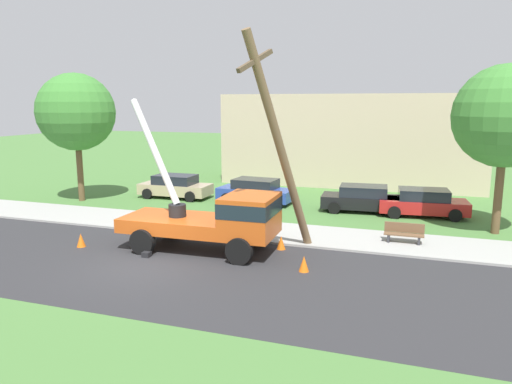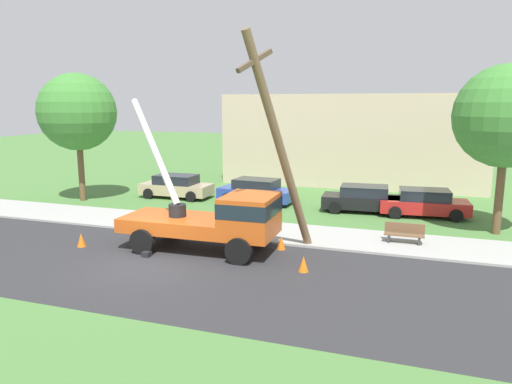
{
  "view_description": "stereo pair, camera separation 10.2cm",
  "coord_description": "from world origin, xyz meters",
  "px_view_note": "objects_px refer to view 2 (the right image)",
  "views": [
    {
      "loc": [
        9.09,
        -14.35,
        5.8
      ],
      "look_at": [
        3.1,
        3.39,
        2.29
      ],
      "focal_mm": 33.47,
      "sensor_mm": 36.0,
      "label": 1
    },
    {
      "loc": [
        9.18,
        -14.31,
        5.8
      ],
      "look_at": [
        3.1,
        3.39,
        2.29
      ],
      "focal_mm": 33.47,
      "sensor_mm": 36.0,
      "label": 2
    }
  ],
  "objects_px": {
    "parked_sedan_black": "(364,199)",
    "leaning_utility_pole": "(280,146)",
    "traffic_cone_ahead": "(303,264)",
    "traffic_cone_curbside": "(281,243)",
    "park_bench": "(404,234)",
    "traffic_cone_behind": "(81,240)",
    "parked_sedan_tan": "(176,186)",
    "roadside_tree_far": "(77,112)",
    "parked_sedan_blue": "(256,191)",
    "roadside_tree_near": "(507,117)",
    "parked_sedan_red": "(424,203)",
    "utility_truck": "(219,217)"
  },
  "relations": [
    {
      "from": "traffic_cone_behind",
      "to": "traffic_cone_curbside",
      "type": "distance_m",
      "value": 8.17
    },
    {
      "from": "leaning_utility_pole",
      "to": "roadside_tree_near",
      "type": "relative_size",
      "value": 1.11
    },
    {
      "from": "traffic_cone_behind",
      "to": "parked_sedan_black",
      "type": "relative_size",
      "value": 0.12
    },
    {
      "from": "parked_sedan_black",
      "to": "leaning_utility_pole",
      "type": "bearing_deg",
      "value": -104.2
    },
    {
      "from": "parked_sedan_red",
      "to": "traffic_cone_ahead",
      "type": "bearing_deg",
      "value": -111.48
    },
    {
      "from": "leaning_utility_pole",
      "to": "parked_sedan_black",
      "type": "bearing_deg",
      "value": 75.8
    },
    {
      "from": "utility_truck",
      "to": "parked_sedan_tan",
      "type": "height_order",
      "value": "utility_truck"
    },
    {
      "from": "traffic_cone_curbside",
      "to": "roadside_tree_near",
      "type": "height_order",
      "value": "roadside_tree_near"
    },
    {
      "from": "parked_sedan_tan",
      "to": "parked_sedan_black",
      "type": "height_order",
      "value": "same"
    },
    {
      "from": "utility_truck",
      "to": "parked_sedan_red",
      "type": "relative_size",
      "value": 1.5
    },
    {
      "from": "park_bench",
      "to": "utility_truck",
      "type": "bearing_deg",
      "value": -154.42
    },
    {
      "from": "traffic_cone_curbside",
      "to": "parked_sedan_black",
      "type": "distance_m",
      "value": 8.3
    },
    {
      "from": "leaning_utility_pole",
      "to": "traffic_cone_curbside",
      "type": "relative_size",
      "value": 14.84
    },
    {
      "from": "traffic_cone_behind",
      "to": "park_bench",
      "type": "bearing_deg",
      "value": 19.96
    },
    {
      "from": "parked_sedan_black",
      "to": "park_bench",
      "type": "relative_size",
      "value": 2.82
    },
    {
      "from": "traffic_cone_ahead",
      "to": "traffic_cone_curbside",
      "type": "relative_size",
      "value": 1.0
    },
    {
      "from": "parked_sedan_black",
      "to": "utility_truck",
      "type": "bearing_deg",
      "value": -117.13
    },
    {
      "from": "park_bench",
      "to": "roadside_tree_near",
      "type": "xyz_separation_m",
      "value": [
        3.86,
        3.15,
        4.76
      ]
    },
    {
      "from": "parked_sedan_tan",
      "to": "park_bench",
      "type": "xyz_separation_m",
      "value": [
        13.75,
        -5.92,
        -0.25
      ]
    },
    {
      "from": "utility_truck",
      "to": "leaning_utility_pole",
      "type": "distance_m",
      "value": 3.71
    },
    {
      "from": "traffic_cone_curbside",
      "to": "traffic_cone_behind",
      "type": "bearing_deg",
      "value": -163.73
    },
    {
      "from": "leaning_utility_pole",
      "to": "roadside_tree_far",
      "type": "xyz_separation_m",
      "value": [
        -14.18,
        6.4,
        1.02
      ]
    },
    {
      "from": "leaning_utility_pole",
      "to": "traffic_cone_behind",
      "type": "xyz_separation_m",
      "value": [
        -7.99,
        -1.46,
        -3.96
      ]
    },
    {
      "from": "parked_sedan_tan",
      "to": "roadside_tree_near",
      "type": "relative_size",
      "value": 0.59
    },
    {
      "from": "roadside_tree_near",
      "to": "leaning_utility_pole",
      "type": "bearing_deg",
      "value": -143.33
    },
    {
      "from": "utility_truck",
      "to": "traffic_cone_curbside",
      "type": "bearing_deg",
      "value": 25.1
    },
    {
      "from": "traffic_cone_ahead",
      "to": "roadside_tree_near",
      "type": "relative_size",
      "value": 0.07
    },
    {
      "from": "traffic_cone_curbside",
      "to": "park_bench",
      "type": "height_order",
      "value": "park_bench"
    },
    {
      "from": "parked_sedan_blue",
      "to": "roadside_tree_far",
      "type": "height_order",
      "value": "roadside_tree_far"
    },
    {
      "from": "parked_sedan_blue",
      "to": "park_bench",
      "type": "bearing_deg",
      "value": -35.15
    },
    {
      "from": "traffic_cone_ahead",
      "to": "parked_sedan_tan",
      "type": "xyz_separation_m",
      "value": [
        -10.54,
        10.38,
        0.43
      ]
    },
    {
      "from": "parked_sedan_tan",
      "to": "roadside_tree_far",
      "type": "relative_size",
      "value": 0.59
    },
    {
      "from": "parked_sedan_black",
      "to": "roadside_tree_near",
      "type": "height_order",
      "value": "roadside_tree_near"
    },
    {
      "from": "traffic_cone_ahead",
      "to": "park_bench",
      "type": "relative_size",
      "value": 0.35
    },
    {
      "from": "traffic_cone_curbside",
      "to": "parked_sedan_blue",
      "type": "bearing_deg",
      "value": 115.17
    },
    {
      "from": "leaning_utility_pole",
      "to": "park_bench",
      "type": "xyz_separation_m",
      "value": [
        4.51,
        3.08,
        -3.77
      ]
    },
    {
      "from": "utility_truck",
      "to": "roadside_tree_near",
      "type": "bearing_deg",
      "value": 30.94
    },
    {
      "from": "traffic_cone_behind",
      "to": "roadside_tree_far",
      "type": "height_order",
      "value": "roadside_tree_far"
    },
    {
      "from": "parked_sedan_black",
      "to": "roadside_tree_far",
      "type": "height_order",
      "value": "roadside_tree_far"
    },
    {
      "from": "park_bench",
      "to": "roadside_tree_near",
      "type": "height_order",
      "value": "roadside_tree_near"
    },
    {
      "from": "traffic_cone_curbside",
      "to": "parked_sedan_blue",
      "type": "distance_m",
      "value": 9.13
    },
    {
      "from": "traffic_cone_ahead",
      "to": "traffic_cone_behind",
      "type": "distance_m",
      "value": 9.29
    },
    {
      "from": "utility_truck",
      "to": "roadside_tree_far",
      "type": "height_order",
      "value": "roadside_tree_far"
    },
    {
      "from": "utility_truck",
      "to": "park_bench",
      "type": "xyz_separation_m",
      "value": [
        6.89,
        3.3,
        -0.95
      ]
    },
    {
      "from": "parked_sedan_black",
      "to": "traffic_cone_ahead",
      "type": "bearing_deg",
      "value": -95.16
    },
    {
      "from": "parked_sedan_tan",
      "to": "utility_truck",
      "type": "bearing_deg",
      "value": -53.37
    },
    {
      "from": "parked_sedan_red",
      "to": "roadside_tree_far",
      "type": "bearing_deg",
      "value": -173.24
    },
    {
      "from": "utility_truck",
      "to": "roadside_tree_far",
      "type": "xyz_separation_m",
      "value": [
        -11.79,
        6.62,
        3.85
      ]
    },
    {
      "from": "traffic_cone_behind",
      "to": "traffic_cone_curbside",
      "type": "xyz_separation_m",
      "value": [
        7.84,
        2.29,
        0.0
      ]
    },
    {
      "from": "traffic_cone_curbside",
      "to": "parked_sedan_red",
      "type": "height_order",
      "value": "parked_sedan_red"
    }
  ]
}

